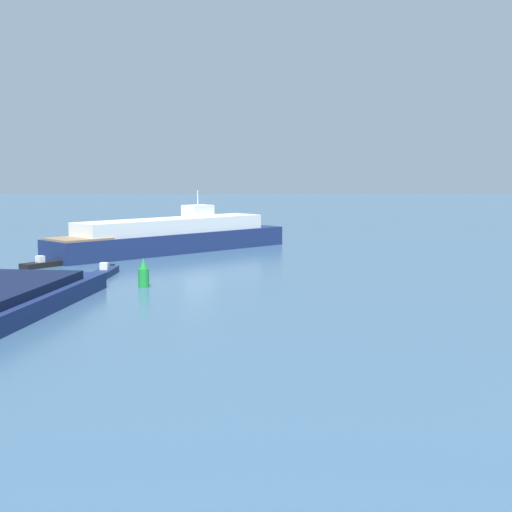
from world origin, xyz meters
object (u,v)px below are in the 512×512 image
object	(u,v)px
fishing_skiff	(105,272)
white_riverboat	(172,236)
channel_buoy_green	(144,275)
small_motorboat	(44,264)

from	to	relation	value
fishing_skiff	white_riverboat	world-z (taller)	white_riverboat
white_riverboat	channel_buoy_green	size ratio (longest dim) A/B	10.99
fishing_skiff	channel_buoy_green	bearing A→B (deg)	-57.74
small_motorboat	white_riverboat	size ratio (longest dim) A/B	0.17
white_riverboat	channel_buoy_green	distance (m)	20.37
small_motorboat	white_riverboat	xyz separation A→B (m)	(9.08, 10.23, 1.20)
white_riverboat	channel_buoy_green	bearing A→B (deg)	-90.25
fishing_skiff	white_riverboat	distance (m)	15.44
fishing_skiff	channel_buoy_green	xyz separation A→B (m)	(3.39, -5.36, 0.55)
channel_buoy_green	white_riverboat	bearing A→B (deg)	89.75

